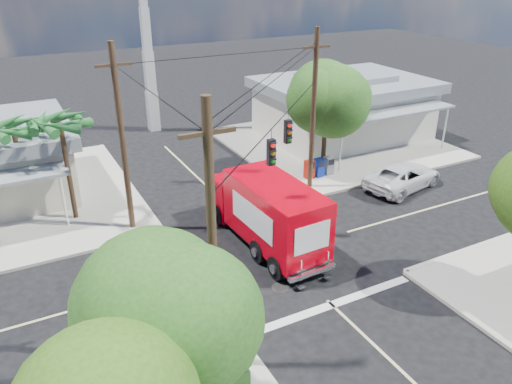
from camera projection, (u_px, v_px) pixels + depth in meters
ground at (276, 252)px, 22.66m from camera, size 120.00×120.00×0.00m
sidewalk_ne at (332, 143)px, 35.94m from camera, size 14.12×14.12×0.14m
sidewalk_nw at (0, 206)px, 26.78m from camera, size 14.12×14.12×0.14m
road_markings at (293, 268)px, 21.48m from camera, size 32.00×32.00×0.01m
building_ne at (344, 106)px, 36.54m from camera, size 11.80×10.20×4.50m
radio_tower at (148, 56)px, 36.53m from camera, size 0.80×0.80×17.00m
tree_sw_front at (182, 319)px, 11.84m from camera, size 3.88×3.78×6.03m
tree_ne_front at (327, 97)px, 29.10m from camera, size 4.21×4.14×6.66m
tree_ne_back at (340, 94)px, 32.21m from camera, size 3.77×3.66×5.82m
palm_nw_front at (60, 125)px, 23.39m from camera, size 3.01×3.08×5.59m
palm_nw_back at (13, 130)px, 23.91m from camera, size 3.01×3.08×5.19m
utility_poles at (228, 150)px, 21.30m from camera, size 12.00×10.68×9.00m
vending_boxes at (319, 167)px, 30.08m from camera, size 1.90×0.50×1.10m
delivery_truck at (267, 212)px, 22.62m from camera, size 2.75×7.74×3.30m
parked_car at (403, 176)px, 28.78m from camera, size 5.57×3.47×1.44m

